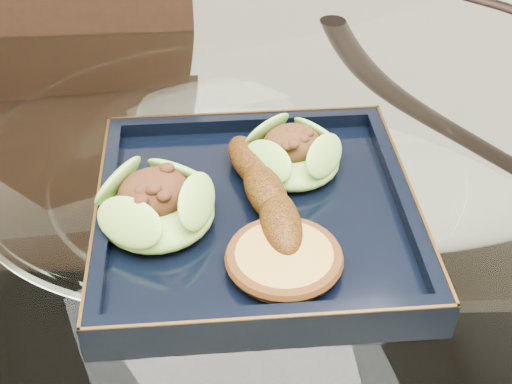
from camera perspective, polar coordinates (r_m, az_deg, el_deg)
name	(u,v)px	position (r m, az deg, el deg)	size (l,w,h in m)	color
dining_table	(227,311)	(0.78, -2.30, -9.48)	(1.13, 1.13, 0.77)	white
dining_chair	(56,217)	(1.01, -15.68, -1.95)	(0.54, 0.54, 0.97)	black
navy_plate	(256,219)	(0.62, 0.00, -2.17)	(0.27, 0.27, 0.02)	black
lettuce_wrap_left	(157,207)	(0.59, -7.96, -1.22)	(0.10, 0.10, 0.03)	#5F9C2D
lettuce_wrap_right	(293,156)	(0.65, 2.95, 2.90)	(0.09, 0.09, 0.03)	#548E29
roasted_plantain	(265,191)	(0.61, 0.76, 0.09)	(0.16, 0.03, 0.03)	#573009
crumb_patty	(284,260)	(0.56, 2.26, -5.44)	(0.08, 0.08, 0.02)	gold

